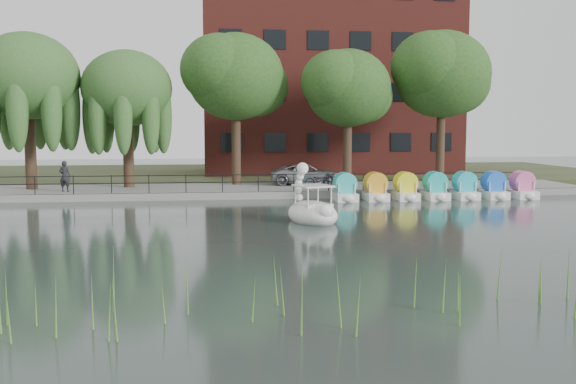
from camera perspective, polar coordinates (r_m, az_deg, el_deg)
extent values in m
plane|color=#374441|center=(22.86, 0.02, -4.26)|extent=(120.00, 120.00, 0.00)
cube|color=gray|center=(38.62, -2.98, 0.15)|extent=(40.00, 6.00, 0.40)
cube|color=gray|center=(35.70, -2.63, -0.31)|extent=(40.00, 0.25, 0.40)
cube|color=#47512D|center=(52.55, -4.11, 1.61)|extent=(60.00, 22.00, 0.36)
cylinder|color=black|center=(35.79, -2.66, 1.55)|extent=(32.00, 0.04, 0.04)
cylinder|color=black|center=(35.82, -2.66, 0.91)|extent=(32.00, 0.04, 0.04)
cylinder|color=black|center=(35.83, -2.66, 0.83)|extent=(0.05, 0.05, 1.00)
cube|color=#4C1E16|center=(53.52, 3.47, 11.54)|extent=(20.00, 10.00, 18.00)
cylinder|color=#473323|center=(40.16, -21.91, 3.24)|extent=(0.60, 0.60, 4.20)
ellipsoid|color=#446E32|center=(40.24, -22.15, 9.53)|extent=(5.88, 5.88, 5.00)
cylinder|color=#473323|center=(39.64, -14.00, 3.17)|extent=(0.60, 0.60, 3.80)
ellipsoid|color=#446E32|center=(39.67, -14.14, 8.94)|extent=(5.32, 5.32, 4.52)
cylinder|color=#473323|center=(40.39, -4.63, 3.87)|extent=(0.60, 0.60, 4.50)
ellipsoid|color=#3F6526|center=(40.49, -4.68, 10.17)|extent=(6.00, 6.00, 5.10)
cylinder|color=#473323|center=(40.83, 5.29, 3.57)|extent=(0.60, 0.60, 4.05)
ellipsoid|color=#3F6526|center=(40.87, 5.34, 9.18)|extent=(5.40, 5.40, 4.59)
cylinder|color=#473323|center=(43.63, 13.39, 4.02)|extent=(0.60, 0.60, 4.72)
ellipsoid|color=#3F6526|center=(43.75, 13.54, 10.14)|extent=(6.30, 6.30, 5.36)
imported|color=gray|center=(40.21, 1.71, 1.71)|extent=(2.86, 5.47, 1.47)
imported|color=gray|center=(37.91, 2.80, 1.11)|extent=(1.08, 1.82, 1.00)
imported|color=black|center=(37.86, -19.24, 1.52)|extent=(0.79, 0.61, 1.98)
ellipsoid|color=white|center=(27.06, 2.19, -2.00)|extent=(2.63, 3.33, 0.65)
cube|color=white|center=(26.93, 2.30, -1.35)|extent=(1.52, 1.59, 0.32)
cube|color=white|center=(26.88, 2.25, 0.56)|extent=(1.72, 1.79, 0.06)
ellipsoid|color=white|center=(25.94, 3.44, -1.75)|extent=(0.81, 0.71, 0.60)
sphere|color=white|center=(27.74, 1.30, 2.11)|extent=(0.52, 0.52, 0.52)
cone|color=black|center=(28.05, 0.99, 2.08)|extent=(0.29, 0.33, 0.22)
cylinder|color=yellow|center=(27.92, 1.12, 2.09)|extent=(0.30, 0.19, 0.28)
cube|color=white|center=(34.94, 5.11, -0.43)|extent=(1.15, 1.70, 0.44)
cylinder|color=#32BAB6|center=(34.97, 5.08, 0.78)|extent=(0.90, 1.20, 0.90)
cube|color=white|center=(35.34, 7.80, -0.39)|extent=(1.15, 1.70, 0.44)
cylinder|color=gold|center=(35.37, 7.77, 0.80)|extent=(0.90, 1.20, 0.90)
cube|color=white|center=(35.82, 10.43, -0.35)|extent=(1.15, 1.70, 0.44)
cylinder|color=yellow|center=(35.85, 10.40, 0.83)|extent=(0.90, 1.20, 0.90)
cube|color=white|center=(36.37, 12.98, -0.31)|extent=(1.15, 1.70, 0.44)
cylinder|color=#1EB9B3|center=(36.40, 12.95, 0.85)|extent=(0.90, 1.20, 0.90)
cube|color=white|center=(36.99, 15.45, -0.27)|extent=(1.15, 1.70, 0.44)
cylinder|color=#29B5C6|center=(37.02, 15.42, 0.87)|extent=(0.90, 1.20, 0.90)
cube|color=white|center=(37.68, 17.84, -0.23)|extent=(1.15, 1.70, 0.44)
cylinder|color=blue|center=(37.70, 17.81, 0.88)|extent=(0.90, 1.20, 0.90)
cube|color=white|center=(38.43, 20.14, -0.20)|extent=(1.15, 1.70, 0.44)
cylinder|color=pink|center=(38.45, 20.11, 0.90)|extent=(0.90, 1.20, 0.90)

